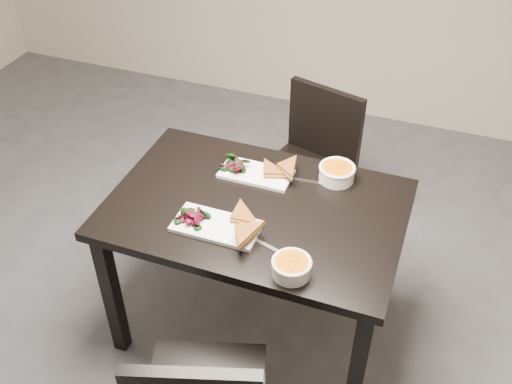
# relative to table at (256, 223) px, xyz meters

# --- Properties ---
(ground) EXTENTS (5.00, 5.00, 0.00)m
(ground) POSITION_rel_table_xyz_m (-0.43, -0.41, -0.65)
(ground) COLOR #47474C
(ground) RESTS_ON ground
(table) EXTENTS (1.20, 0.80, 0.75)m
(table) POSITION_rel_table_xyz_m (0.00, 0.00, 0.00)
(table) COLOR black
(table) RESTS_ON ground
(chair_far) EXTENTS (0.52, 0.52, 0.85)m
(chair_far) POSITION_rel_table_xyz_m (0.04, 0.75, -0.17)
(chair_far) COLOR black
(chair_far) RESTS_ON ground
(plate_near) EXTENTS (0.34, 0.17, 0.02)m
(plate_near) POSITION_rel_table_xyz_m (-0.10, -0.18, 0.11)
(plate_near) COLOR white
(plate_near) RESTS_ON table
(sandwich_near) EXTENTS (0.17, 0.13, 0.05)m
(sandwich_near) POSITION_rel_table_xyz_m (-0.03, -0.17, 0.14)
(sandwich_near) COLOR #AB5E23
(sandwich_near) RESTS_ON plate_near
(salad_near) EXTENTS (0.11, 0.10, 0.05)m
(salad_near) POSITION_rel_table_xyz_m (-0.20, -0.18, 0.14)
(salad_near) COLOR black
(salad_near) RESTS_ON plate_near
(soup_bowl_near) EXTENTS (0.15, 0.15, 0.07)m
(soup_bowl_near) POSITION_rel_table_xyz_m (0.25, -0.31, 0.14)
(soup_bowl_near) COLOR white
(soup_bowl_near) RESTS_ON table
(cutlery_near) EXTENTS (0.18, 0.07, 0.00)m
(cutlery_near) POSITION_rel_table_xyz_m (0.12, -0.21, 0.10)
(cutlery_near) COLOR silver
(cutlery_near) RESTS_ON table
(plate_far) EXTENTS (0.31, 0.16, 0.02)m
(plate_far) POSITION_rel_table_xyz_m (-0.07, 0.19, 0.11)
(plate_far) COLOR white
(plate_far) RESTS_ON table
(sandwich_far) EXTENTS (0.18, 0.16, 0.05)m
(sandwich_far) POSITION_rel_table_xyz_m (-0.01, 0.17, 0.14)
(sandwich_far) COLOR #AB5E23
(sandwich_far) RESTS_ON plate_far
(salad_far) EXTENTS (0.10, 0.09, 0.04)m
(salad_far) POSITION_rel_table_xyz_m (-0.17, 0.19, 0.14)
(salad_far) COLOR black
(salad_far) RESTS_ON plate_far
(soup_bowl_far) EXTENTS (0.16, 0.16, 0.07)m
(soup_bowl_far) POSITION_rel_table_xyz_m (0.26, 0.28, 0.14)
(soup_bowl_far) COLOR white
(soup_bowl_far) RESTS_ON table
(cutlery_far) EXTENTS (0.18, 0.03, 0.00)m
(cutlery_far) POSITION_rel_table_xyz_m (0.12, 0.22, 0.10)
(cutlery_far) COLOR silver
(cutlery_far) RESTS_ON table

